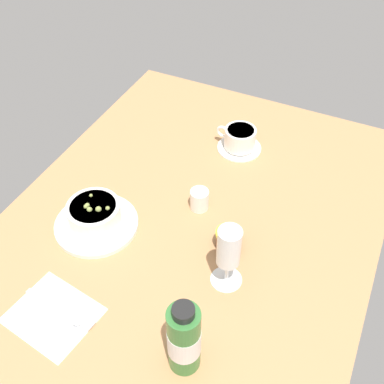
{
  "coord_description": "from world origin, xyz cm",
  "views": [
    {
      "loc": [
        67.12,
        31.72,
        82.94
      ],
      "look_at": [
        -1.19,
        -0.48,
        7.77
      ],
      "focal_mm": 44.09,
      "sensor_mm": 36.0,
      "label": 1
    }
  ],
  "objects_px": {
    "creamer_jug": "(200,199)",
    "jam_jar": "(229,239)",
    "cutlery_setting": "(55,316)",
    "wine_glass": "(229,250)",
    "sauce_bottle_green": "(184,339)",
    "porridge_bowl": "(95,217)",
    "coffee_cup": "(240,139)"
  },
  "relations": [
    {
      "from": "creamer_jug",
      "to": "jam_jar",
      "type": "relative_size",
      "value": 0.98
    },
    {
      "from": "cutlery_setting",
      "to": "wine_glass",
      "type": "xyz_separation_m",
      "value": [
        -0.22,
        0.27,
        0.1
      ]
    },
    {
      "from": "creamer_jug",
      "to": "sauce_bottle_green",
      "type": "bearing_deg",
      "value": 20.49
    },
    {
      "from": "porridge_bowl",
      "to": "jam_jar",
      "type": "relative_size",
      "value": 3.27
    },
    {
      "from": "porridge_bowl",
      "to": "cutlery_setting",
      "type": "bearing_deg",
      "value": 13.39
    },
    {
      "from": "creamer_jug",
      "to": "sauce_bottle_green",
      "type": "distance_m",
      "value": 0.39
    },
    {
      "from": "porridge_bowl",
      "to": "wine_glass",
      "type": "relative_size",
      "value": 1.24
    },
    {
      "from": "jam_jar",
      "to": "coffee_cup",
      "type": "bearing_deg",
      "value": -162.79
    },
    {
      "from": "porridge_bowl",
      "to": "sauce_bottle_green",
      "type": "height_order",
      "value": "sauce_bottle_green"
    },
    {
      "from": "creamer_jug",
      "to": "wine_glass",
      "type": "xyz_separation_m",
      "value": [
        0.17,
        0.14,
        0.07
      ]
    },
    {
      "from": "coffee_cup",
      "to": "creamer_jug",
      "type": "xyz_separation_m",
      "value": [
        0.25,
        -0.0,
        -0.0
      ]
    },
    {
      "from": "jam_jar",
      "to": "sauce_bottle_green",
      "type": "xyz_separation_m",
      "value": [
        0.28,
        0.03,
        0.06
      ]
    },
    {
      "from": "porridge_bowl",
      "to": "coffee_cup",
      "type": "bearing_deg",
      "value": 154.19
    },
    {
      "from": "sauce_bottle_green",
      "to": "jam_jar",
      "type": "bearing_deg",
      "value": -174.2
    },
    {
      "from": "coffee_cup",
      "to": "jam_jar",
      "type": "xyz_separation_m",
      "value": [
        0.33,
        0.1,
        -0.01
      ]
    },
    {
      "from": "wine_glass",
      "to": "jam_jar",
      "type": "relative_size",
      "value": 2.64
    },
    {
      "from": "cutlery_setting",
      "to": "wine_glass",
      "type": "distance_m",
      "value": 0.37
    },
    {
      "from": "porridge_bowl",
      "to": "sauce_bottle_green",
      "type": "relative_size",
      "value": 1.07
    },
    {
      "from": "porridge_bowl",
      "to": "creamer_jug",
      "type": "relative_size",
      "value": 3.33
    },
    {
      "from": "coffee_cup",
      "to": "creamer_jug",
      "type": "bearing_deg",
      "value": -1.14
    },
    {
      "from": "coffee_cup",
      "to": "jam_jar",
      "type": "height_order",
      "value": "coffee_cup"
    },
    {
      "from": "cutlery_setting",
      "to": "coffee_cup",
      "type": "xyz_separation_m",
      "value": [
        -0.64,
        0.14,
        0.03
      ]
    },
    {
      "from": "porridge_bowl",
      "to": "coffee_cup",
      "type": "xyz_separation_m",
      "value": [
        -0.41,
        0.2,
        -0.0
      ]
    },
    {
      "from": "cutlery_setting",
      "to": "jam_jar",
      "type": "distance_m",
      "value": 0.39
    },
    {
      "from": "porridge_bowl",
      "to": "coffee_cup",
      "type": "distance_m",
      "value": 0.45
    },
    {
      "from": "jam_jar",
      "to": "creamer_jug",
      "type": "bearing_deg",
      "value": -127.55
    },
    {
      "from": "coffee_cup",
      "to": "sauce_bottle_green",
      "type": "distance_m",
      "value": 0.63
    },
    {
      "from": "cutlery_setting",
      "to": "sauce_bottle_green",
      "type": "xyz_separation_m",
      "value": [
        -0.03,
        0.27,
        0.08
      ]
    },
    {
      "from": "wine_glass",
      "to": "jam_jar",
      "type": "bearing_deg",
      "value": -160.45
    },
    {
      "from": "porridge_bowl",
      "to": "cutlery_setting",
      "type": "relative_size",
      "value": 1.05
    },
    {
      "from": "porridge_bowl",
      "to": "jam_jar",
      "type": "xyz_separation_m",
      "value": [
        -0.07,
        0.3,
        -0.01
      ]
    },
    {
      "from": "cutlery_setting",
      "to": "wine_glass",
      "type": "bearing_deg",
      "value": 129.44
    }
  ]
}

